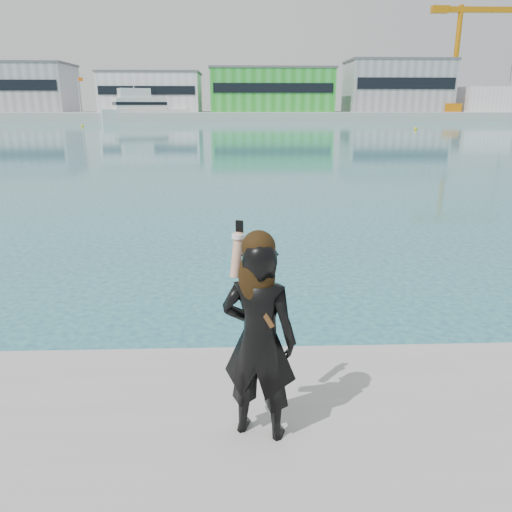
{
  "coord_description": "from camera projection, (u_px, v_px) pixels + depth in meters",
  "views": [
    {
      "loc": [
        -0.69,
        -4.43,
        3.59
      ],
      "look_at": [
        -0.52,
        0.08,
        2.22
      ],
      "focal_mm": 35.0,
      "sensor_mm": 36.0,
      "label": 1
    }
  ],
  "objects": [
    {
      "name": "warehouse_grey_right",
      "position": [
        397.0,
        86.0,
        126.7
      ],
      "size": [
        25.5,
        15.35,
        12.5
      ],
      "color": "gray",
      "rests_on": "far_quay"
    },
    {
      "name": "buoy_near",
      "position": [
        415.0,
        130.0,
        75.57
      ],
      "size": [
        0.5,
        0.5,
        0.5
      ],
      "primitive_type": "sphere",
      "color": "yellow",
      "rests_on": "ground"
    },
    {
      "name": "flagpole_right",
      "position": [
        331.0,
        92.0,
        119.9
      ],
      "size": [
        1.28,
        0.16,
        8.0
      ],
      "color": "silver",
      "rests_on": "far_quay"
    },
    {
      "name": "flagpole_left",
      "position": [
        79.0,
        92.0,
        117.79
      ],
      "size": [
        1.28,
        0.16,
        8.0
      ],
      "color": "silver",
      "rests_on": "far_quay"
    },
    {
      "name": "warehouse_grey_left",
      "position": [
        18.0,
        88.0,
        123.51
      ],
      "size": [
        26.52,
        16.36,
        11.5
      ],
      "color": "gray",
      "rests_on": "far_quay"
    },
    {
      "name": "woman",
      "position": [
        259.0,
        335.0,
        4.18
      ],
      "size": [
        0.75,
        0.6,
        1.88
      ],
      "rotation": [
        0.0,
        0.0,
        2.83
      ],
      "color": "black",
      "rests_on": "near_quay"
    },
    {
      "name": "ancillary_shed",
      "position": [
        484.0,
        99.0,
        126.52
      ],
      "size": [
        12.0,
        10.0,
        6.0
      ],
      "primitive_type": "cube",
      "color": "silver",
      "rests_on": "far_quay"
    },
    {
      "name": "ground",
      "position": [
        305.0,
        458.0,
        5.3
      ],
      "size": [
        500.0,
        500.0,
        0.0
      ],
      "primitive_type": "plane",
      "color": "navy",
      "rests_on": "ground"
    },
    {
      "name": "warehouse_white",
      "position": [
        152.0,
        92.0,
        124.96
      ],
      "size": [
        24.48,
        15.35,
        9.5
      ],
      "color": "silver",
      "rests_on": "far_quay"
    },
    {
      "name": "buoy_far",
      "position": [
        82.0,
        127.0,
        86.23
      ],
      "size": [
        0.5,
        0.5,
        0.5
      ],
      "primitive_type": "sphere",
      "color": "yellow",
      "rests_on": "ground"
    },
    {
      "name": "far_quay",
      "position": [
        240.0,
        116.0,
        129.33
      ],
      "size": [
        320.0,
        40.0,
        2.0
      ],
      "primitive_type": "cube",
      "color": "#9E9E99",
      "rests_on": "ground"
    },
    {
      "name": "motor_yacht",
      "position": [
        142.0,
        109.0,
        113.97
      ],
      "size": [
        20.82,
        13.32,
        9.46
      ],
      "rotation": [
        0.0,
        0.0,
        0.41
      ],
      "color": "silver",
      "rests_on": "ground"
    },
    {
      "name": "warehouse_green",
      "position": [
        271.0,
        90.0,
        125.87
      ],
      "size": [
        30.6,
        16.36,
        10.5
      ],
      "color": "green",
      "rests_on": "far_quay"
    },
    {
      "name": "dock_crane",
      "position": [
        461.0,
        55.0,
        119.47
      ],
      "size": [
        23.0,
        4.0,
        24.0
      ],
      "color": "orange",
      "rests_on": "far_quay"
    }
  ]
}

